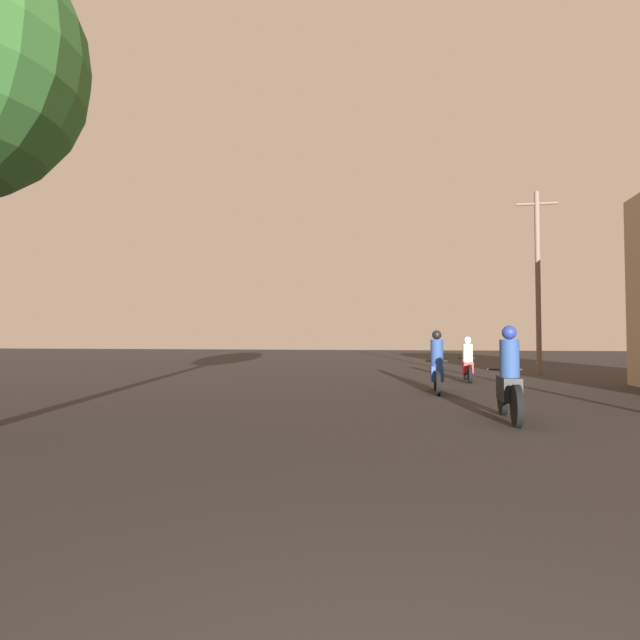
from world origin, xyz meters
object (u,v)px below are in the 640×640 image
motorcycle_blue (437,368)px  motorcycle_red (468,363)px  motorcycle_black (509,383)px  utility_pole_far (538,278)px

motorcycle_blue → motorcycle_red: motorcycle_blue is taller
motorcycle_black → motorcycle_red: motorcycle_black is taller
utility_pole_far → motorcycle_blue: bearing=-118.2°
utility_pole_far → motorcycle_red: bearing=-126.2°
utility_pole_far → motorcycle_black: bearing=-105.0°
motorcycle_black → motorcycle_red: size_ratio=0.99×
motorcycle_black → utility_pole_far: size_ratio=0.27×
motorcycle_black → utility_pole_far: 13.18m
motorcycle_red → utility_pole_far: utility_pole_far is taller
motorcycle_blue → motorcycle_red: bearing=71.4°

